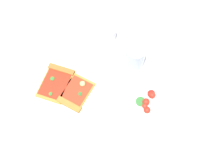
{
  "coord_description": "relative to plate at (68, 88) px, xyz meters",
  "views": [
    {
      "loc": [
        0.03,
        0.28,
        0.76
      ],
      "look_at": [
        -0.15,
        0.03,
        0.03
      ],
      "focal_mm": 35.89,
      "sensor_mm": 36.0,
      "label": 1
    }
  ],
  "objects": [
    {
      "name": "pizza_slice_near",
      "position": [
        0.02,
        -0.04,
        0.01
      ],
      "size": [
        0.17,
        0.16,
        0.02
      ],
      "color": "gold",
      "rests_on": "plate"
    },
    {
      "name": "ground_plane",
      "position": [
        0.02,
        0.06,
        -0.01
      ],
      "size": [
        2.4,
        2.4,
        0.0
      ],
      "primitive_type": "plane",
      "color": "silver",
      "rests_on": "ground"
    },
    {
      "name": "salad_bowl",
      "position": [
        -0.18,
        0.22,
        0.03
      ],
      "size": [
        0.13,
        0.13,
        0.08
      ],
      "color": "white",
      "rests_on": "ground_plane"
    },
    {
      "name": "plate",
      "position": [
        0.0,
        0.0,
        0.0
      ],
      "size": [
        0.26,
        0.26,
        0.01
      ],
      "primitive_type": "cylinder",
      "color": "silver",
      "rests_on": "ground_plane"
    },
    {
      "name": "pizza_slice_far",
      "position": [
        -0.01,
        0.04,
        0.01
      ],
      "size": [
        0.15,
        0.13,
        0.03
      ],
      "color": "gold",
      "rests_on": "plate"
    },
    {
      "name": "soda_glass",
      "position": [
        -0.25,
        0.06,
        0.05
      ],
      "size": [
        0.07,
        0.07,
        0.11
      ],
      "color": "silver",
      "rests_on": "ground_plane"
    },
    {
      "name": "pepper_shaker",
      "position": [
        -0.26,
        -0.09,
        0.03
      ],
      "size": [
        0.03,
        0.03,
        0.07
      ],
      "color": "silver",
      "rests_on": "ground_plane"
    },
    {
      "name": "paper_napkin",
      "position": [
        0.03,
        0.25,
        -0.01
      ],
      "size": [
        0.18,
        0.15,
        0.0
      ],
      "primitive_type": "cube",
      "rotation": [
        0.0,
        0.0,
        -0.37
      ],
      "color": "white",
      "rests_on": "ground_plane"
    }
  ]
}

